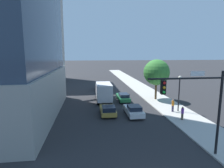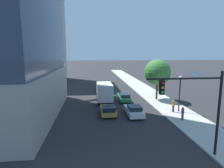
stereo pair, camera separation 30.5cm
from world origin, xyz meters
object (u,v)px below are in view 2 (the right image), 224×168
at_px(construction_building, 37,27).
at_px(car_gold, 108,110).
at_px(car_green, 124,97).
at_px(box_truck, 104,91).
at_px(traffic_light_pole, 196,99).
at_px(pedestrian_orange_shirt, 173,106).
at_px(pedestrian_purple_shirt, 183,113).
at_px(street_lamp, 180,88).
at_px(car_black, 101,87).
at_px(car_white, 134,110).
at_px(street_tree, 157,72).

distance_m(construction_building, car_gold, 38.75).
bearing_deg(car_green, box_truck, 173.02).
distance_m(traffic_light_pole, pedestrian_orange_shirt, 12.11).
xyz_separation_m(box_truck, pedestrian_purple_shirt, (8.76, -10.72, -0.79)).
xyz_separation_m(street_lamp, car_gold, (-9.88, -0.02, -2.79)).
distance_m(street_lamp, car_black, 20.42).
bearing_deg(car_white, street_lamp, 5.80).
height_order(construction_building, street_tree, construction_building).
relative_size(street_tree, box_truck, 0.97).
relative_size(street_tree, pedestrian_orange_shirt, 4.01).
xyz_separation_m(car_green, pedestrian_purple_shirt, (5.42, -10.31, 0.25)).
distance_m(street_tree, pedestrian_purple_shirt, 11.23).
relative_size(car_gold, car_black, 0.98).
relative_size(traffic_light_pole, car_white, 1.46).
height_order(car_white, pedestrian_orange_shirt, pedestrian_orange_shirt).
height_order(traffic_light_pole, car_black, traffic_light_pole).
bearing_deg(car_white, street_tree, 53.16).
bearing_deg(car_white, traffic_light_pole, -77.58).
bearing_deg(car_white, car_gold, 169.18).
distance_m(car_black, pedestrian_orange_shirt, 19.96).
distance_m(construction_building, pedestrian_purple_shirt, 45.69).
bearing_deg(traffic_light_pole, car_gold, 116.94).
xyz_separation_m(car_gold, pedestrian_orange_shirt, (9.02, -0.13, 0.36)).
bearing_deg(box_truck, car_green, -6.98).
bearing_deg(pedestrian_purple_shirt, car_white, 153.56).
bearing_deg(box_truck, pedestrian_orange_shirt, -39.78).
bearing_deg(construction_building, traffic_light_pole, -62.38).
xyz_separation_m(car_white, box_truck, (-3.35, 8.02, 1.05)).
xyz_separation_m(car_black, pedestrian_purple_shirt, (8.76, -21.01, 0.30)).
height_order(box_truck, pedestrian_purple_shirt, box_truck).
bearing_deg(street_lamp, box_truck, 143.34).
height_order(construction_building, pedestrian_purple_shirt, construction_building).
height_order(pedestrian_orange_shirt, pedestrian_purple_shirt, pedestrian_orange_shirt).
xyz_separation_m(street_lamp, car_black, (-9.88, 17.65, -2.79)).
relative_size(car_white, box_truck, 0.64).
bearing_deg(street_lamp, car_gold, -179.86).
relative_size(car_white, pedestrian_purple_shirt, 2.82).
xyz_separation_m(street_lamp, pedestrian_purple_shirt, (-1.12, -3.36, -2.50)).
bearing_deg(car_gold, traffic_light_pole, -63.06).
bearing_deg(car_white, construction_building, 121.86).
xyz_separation_m(construction_building, car_green, (20.15, -24.82, -14.40)).
bearing_deg(car_black, pedestrian_orange_shirt, -63.13).
distance_m(car_green, car_white, 7.61).
xyz_separation_m(street_tree, car_gold, (-9.21, -7.19, -4.19)).
xyz_separation_m(traffic_light_pole, pedestrian_purple_shirt, (3.10, 7.81, -3.83)).
relative_size(traffic_light_pole, car_black, 1.54).
xyz_separation_m(car_green, car_white, (-0.00, -7.61, -0.01)).
bearing_deg(street_tree, car_white, -126.84).
xyz_separation_m(traffic_light_pole, box_truck, (-5.66, 18.52, -3.04)).
xyz_separation_m(car_black, box_truck, (-0.00, -10.29, 1.08)).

